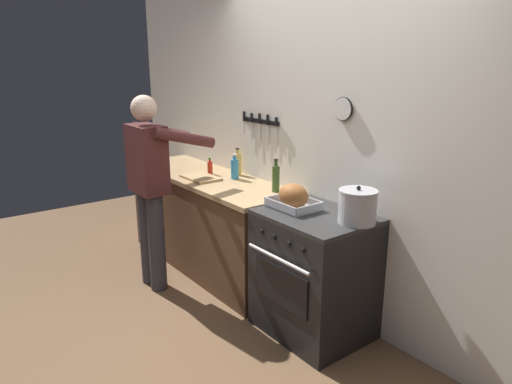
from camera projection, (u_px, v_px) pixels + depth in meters
The scene contains 12 objects.
ground_plane at pixel (179, 365), 3.05m from camera, with size 8.00×8.00×0.00m, color brown.
wall_back at pixel (332, 147), 3.49m from camera, with size 6.00×0.13×2.60m.
counter_block at pixel (209, 221), 4.43m from camera, with size 2.03×0.65×0.90m.
stove at pixel (314, 274), 3.34m from camera, with size 0.76×0.67×0.90m.
person_cook at pixel (151, 181), 3.91m from camera, with size 0.51×0.63×1.66m.
roasting_pan at pixel (293, 197), 3.32m from camera, with size 0.35×0.26×0.18m.
stock_pot at pixel (358, 206), 3.02m from camera, with size 0.25×0.25×0.25m.
cutting_board at pixel (201, 178), 4.19m from camera, with size 0.36×0.24×0.02m, color tan.
bottle_cooking_oil at pixel (238, 164), 4.31m from camera, with size 0.07×0.07×0.25m.
bottle_dish_soap at pixel (235, 168), 4.17m from camera, with size 0.07×0.07×0.23m.
bottle_olive_oil at pixel (276, 178), 3.74m from camera, with size 0.06×0.06×0.27m.
bottle_hot_sauce at pixel (210, 167), 4.35m from camera, with size 0.05×0.05×0.15m.
Camera 1 is at (2.40, -1.19, 1.91)m, focal length 32.76 mm.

